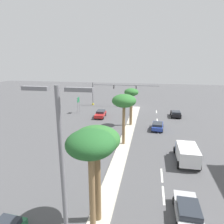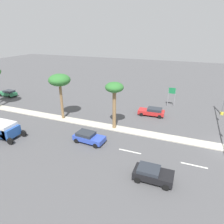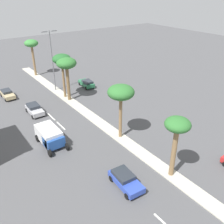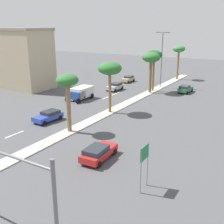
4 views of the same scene
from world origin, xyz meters
The scene contains 17 objects.
ground_plane centered at (0.00, 24.58, 0.00)m, with size 160.00×160.00×0.00m, color #4C4C4F.
median_curb centered at (0.00, 31.60, 0.06)m, with size 1.80×63.20×0.12m, color #B7B2A3.
lane_stripe_left centered at (-5.14, 11.40, 0.01)m, with size 0.20×2.80×0.01m, color silver.
lane_stripe_far centered at (-5.14, 18.00, 0.01)m, with size 0.20×2.80×0.01m, color silver.
lane_stripe_mid centered at (-5.14, 32.37, 0.01)m, with size 0.20×2.80×0.01m, color silver.
lane_stripe_trailing centered at (-5.14, 35.78, 0.01)m, with size 0.20×2.80×0.01m, color silver.
palm_tree_inboard centered at (0.00, 15.49, 5.97)m, with size 2.64×2.64×7.05m.
palm_tree_left centered at (0.15, 24.81, 6.49)m, with size 3.45×3.45×7.48m.
palm_tree_front centered at (0.14, 39.84, 6.56)m, with size 3.43×3.43×7.66m.
palm_tree_outboard centered at (0.08, 41.41, 6.97)m, with size 3.22×3.22×7.95m.
palm_tree_rear centered at (0.14, 56.51, 6.90)m, with size 2.94×2.94×7.99m.
street_lamp_inboard centered at (0.06, 45.60, 6.62)m, with size 2.90×0.24×11.28m.
sedan_blue_center centered at (-5.04, 17.19, 0.74)m, with size 2.25×4.27×1.37m.
sedan_silver_trailing centered at (-6.82, 38.41, 0.78)m, with size 2.01×4.13×1.47m.
sedan_green_left centered at (6.00, 43.62, 0.77)m, with size 2.11×4.24×1.44m.
sedan_tan_right centered at (-8.58, 47.44, 0.75)m, with size 1.92×4.07×1.38m.
box_truck centered at (-8.24, 28.76, 1.23)m, with size 2.58×5.30×2.18m.
Camera 3 is at (-17.55, 2.25, 18.70)m, focal length 39.76 mm.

